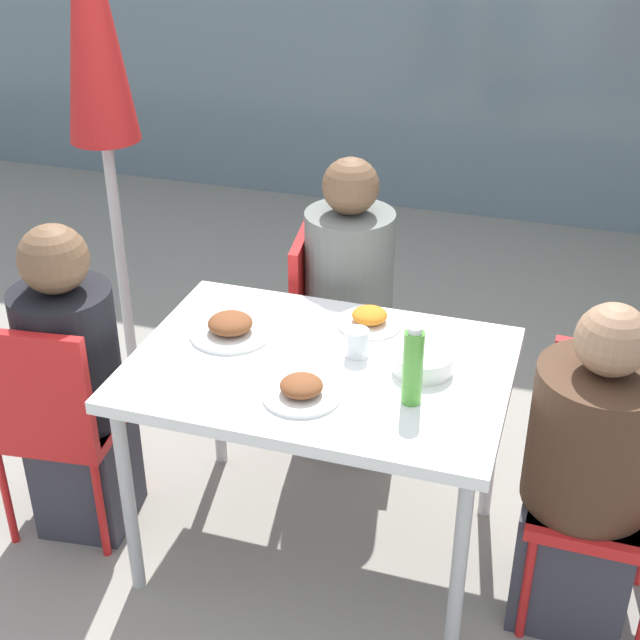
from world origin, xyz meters
TOP-DOWN VIEW (x-y plane):
  - ground_plane at (0.00, 0.00)m, footprint 24.00×24.00m
  - dining_table at (0.00, 0.00)m, footprint 1.15×0.81m
  - chair_left at (-0.87, -0.18)m, footprint 0.44×0.44m
  - person_left at (-0.83, -0.10)m, footprint 0.33×0.33m
  - chair_right at (0.88, 0.07)m, footprint 0.41×0.41m
  - person_right at (0.83, -0.01)m, footprint 0.38×0.38m
  - chair_far at (-0.18, 0.69)m, footprint 0.45×0.45m
  - person_far at (-0.09, 0.66)m, footprint 0.34×0.34m
  - closed_umbrella at (-1.04, 0.64)m, footprint 0.36×0.36m
  - plate_0 at (0.01, -0.19)m, footprint 0.23×0.23m
  - plate_1 at (-0.33, 0.08)m, footprint 0.26×0.26m
  - plate_2 at (0.08, 0.27)m, footprint 0.21×0.21m
  - bottle at (0.31, -0.12)m, footprint 0.06×0.06m
  - drinking_cup at (0.10, 0.08)m, footprint 0.07×0.07m
  - salad_bowl at (0.31, 0.05)m, footprint 0.18×0.18m

SIDE VIEW (x-z plane):
  - ground_plane at x=0.00m, z-range 0.00..0.00m
  - person_right at x=0.83m, z-range -0.04..1.05m
  - chair_left at x=-0.87m, z-range 0.07..0.94m
  - chair_right at x=0.88m, z-range 0.07..0.94m
  - chair_far at x=-0.18m, z-range 0.07..0.94m
  - person_left at x=-0.83m, z-range -0.03..1.11m
  - person_far at x=-0.09m, z-range -0.03..1.15m
  - dining_table at x=0.00m, z-range 0.31..1.06m
  - plate_2 at x=0.08m, z-range 0.74..0.80m
  - plate_0 at x=0.01m, z-range 0.74..0.81m
  - plate_1 at x=-0.33m, z-range 0.74..0.81m
  - salad_bowl at x=0.31m, z-range 0.75..0.81m
  - drinking_cup at x=0.10m, z-range 0.75..0.84m
  - bottle at x=0.31m, z-range 0.75..0.99m
  - closed_umbrella at x=-1.04m, z-range 0.41..2.54m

